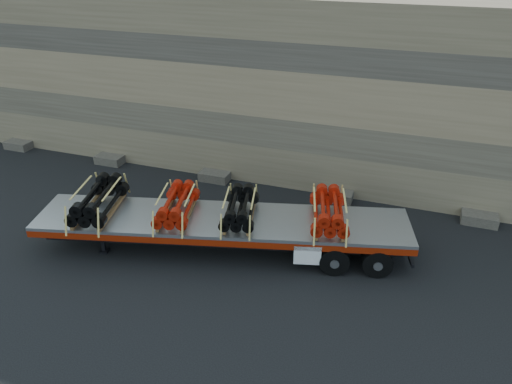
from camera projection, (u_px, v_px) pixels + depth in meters
The scene contains 7 objects.
ground at pixel (242, 257), 15.49m from camera, with size 120.00×120.00×0.00m, color black.
rock_wall at pixel (301, 91), 19.32m from camera, with size 44.00×3.00×7.00m, color #7A6B54.
trailer at pixel (222, 234), 15.60m from camera, with size 11.47×2.21×1.15m, color #B0B3B8, non-canonical shape.
bundle_front at pixel (98, 201), 15.45m from camera, with size 1.18×2.36×0.84m, color black, non-canonical shape.
bundle_midfront at pixel (177, 206), 15.27m from camera, with size 1.05×2.10×0.74m, color #AB1909, non-canonical shape.
bundle_midrear at pixel (240, 209), 15.13m from camera, with size 1.01×2.02×0.72m, color black, non-canonical shape.
bundle_rear at pixel (329, 212), 14.91m from camera, with size 1.09×2.18×0.77m, color #AB1909, non-canonical shape.
Camera 1 is at (4.78, -11.92, 8.90)m, focal length 35.00 mm.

